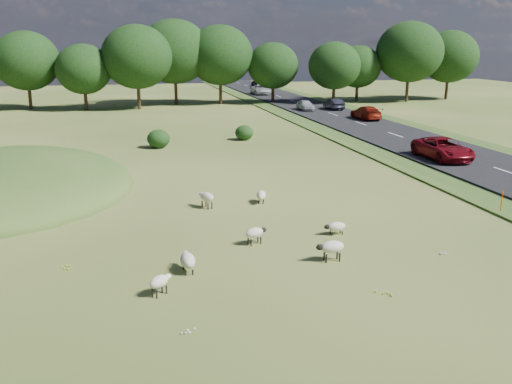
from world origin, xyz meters
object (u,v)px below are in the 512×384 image
car_2 (334,104)px  sheep_1 (206,197)px  car_7 (366,113)px  sheep_5 (331,247)px  car_5 (305,105)px  car_6 (261,90)px  sheep_2 (261,195)px  sheep_0 (160,282)px  sheep_6 (336,227)px  marker_post (502,202)px  car_3 (443,149)px  sheep_4 (188,260)px  car_0 (258,83)px  sheep_3 (255,233)px

car_2 → sheep_1: bearing=60.7°
sheep_1 → car_7: (22.33, 29.86, 0.38)m
sheep_5 → car_5: 50.59m
car_6 → sheep_2: bearing=-103.9°
sheep_0 → car_6: (21.72, 73.34, 0.51)m
sheep_1 → sheep_6: sheep_1 is taller
car_7 → car_2: bearing=-90.0°
sheep_5 → car_6: car_6 is taller
sheep_2 → car_5: car_5 is taller
marker_post → car_7: size_ratio=0.24×
car_7 → sheep_0: bearing=57.6°
marker_post → sheep_6: (-9.52, -1.26, -0.22)m
sheep_2 → car_6: bearing=-177.5°
car_2 → car_3: (-3.80, -31.95, 0.09)m
sheep_1 → car_5: size_ratio=0.33×
car_5 → car_7: 10.54m
car_6 → car_7: 33.40m
sheep_5 → car_6: bearing=-103.4°
sheep_4 → car_5: 52.33m
sheep_6 → car_0: bearing=-104.1°
car_3 → sheep_1: bearing=-157.2°
marker_post → sheep_5: bearing=-158.5°
car_5 → marker_post: bearing=-95.1°
sheep_0 → car_0: car_0 is taller
car_0 → car_6: (-3.80, -17.46, 0.06)m
sheep_1 → car_3: car_3 is taller
sheep_4 → car_3: 26.18m
marker_post → car_0: (7.74, 84.90, 0.35)m
car_0 → car_2: size_ratio=1.17×
car_2 → car_6: 23.60m
sheep_0 → car_0: (25.52, 90.80, 0.45)m
sheep_2 → car_7: bearing=163.3°
sheep_2 → car_5: 42.32m
car_5 → car_7: car_7 is taller
sheep_0 → sheep_4: bearing=15.1°
sheep_0 → sheep_6: (8.26, 4.64, -0.12)m
sheep_0 → car_7: car_7 is taller
sheep_6 → car_2: size_ratio=0.25×
car_0 → car_7: (0.00, -50.64, 0.03)m
sheep_1 → sheep_4: sheep_1 is taller
sheep_1 → car_7: bearing=-61.4°
sheep_3 → car_7: bearing=37.9°
car_2 → car_3: size_ratio=0.74×
sheep_2 → car_6: (15.48, 62.74, 0.59)m
sheep_5 → car_7: (18.62, 38.54, 0.38)m
car_2 → car_6: car_6 is taller
sheep_6 → car_0: car_0 is taller
sheep_4 → sheep_5: (5.71, -0.24, 0.13)m
marker_post → sheep_0: size_ratio=1.27×
sheep_2 → car_3: bearing=132.2°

